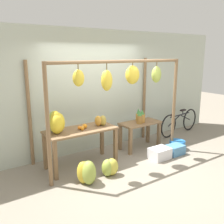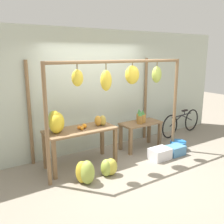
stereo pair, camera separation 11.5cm
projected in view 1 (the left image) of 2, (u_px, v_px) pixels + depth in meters
ground_plane at (129, 169)px, 5.00m from camera, size 20.00×20.00×0.00m
shop_wall_back at (93, 91)px, 5.80m from camera, size 8.00×0.08×2.80m
stall_awning at (118, 87)px, 5.00m from camera, size 3.10×1.20×2.14m
display_table_main at (81, 135)px, 5.01m from camera, size 1.43×0.64×0.79m
display_table_side at (140, 128)px, 5.99m from camera, size 0.99×0.49×0.66m
banana_pile_on_table at (56, 123)px, 4.69m from camera, size 0.39×0.43×0.44m
orange_pile at (83, 127)px, 4.97m from camera, size 0.21×0.17×0.09m
pineapple_cluster at (140, 117)px, 5.91m from camera, size 0.27×0.33×0.32m
banana_pile_ground_left at (87, 173)px, 4.42m from camera, size 0.42×0.39×0.44m
banana_pile_ground_right at (110, 167)px, 4.71m from camera, size 0.40×0.32×0.33m
fruit_crate_white at (160, 153)px, 5.47m from camera, size 0.44×0.33×0.24m
blue_bucket at (177, 145)px, 6.02m from camera, size 0.38×0.38×0.21m
parked_bicycle at (180, 122)px, 7.13m from camera, size 1.69×0.25×0.70m
papaya_pile at (101, 121)px, 5.19m from camera, size 0.29×0.23×0.22m
fruit_crate_purple at (175, 150)px, 5.72m from camera, size 0.40×0.30×0.22m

